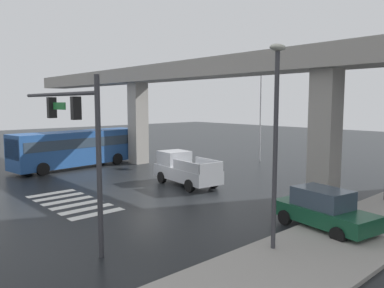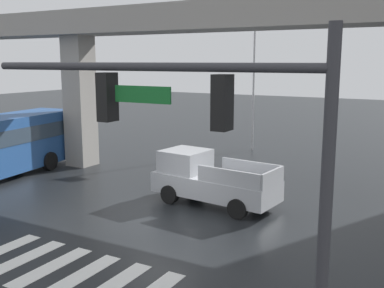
{
  "view_description": "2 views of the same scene",
  "coord_description": "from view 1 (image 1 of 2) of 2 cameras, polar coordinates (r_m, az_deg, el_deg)",
  "views": [
    {
      "loc": [
        18.77,
        -13.04,
        5.26
      ],
      "look_at": [
        0.23,
        3.75,
        2.55
      ],
      "focal_mm": 35.29,
      "sensor_mm": 36.0,
      "label": 1
    },
    {
      "loc": [
        8.81,
        -13.17,
        5.69
      ],
      "look_at": [
        -0.47,
        3.27,
        2.27
      ],
      "focal_mm": 42.93,
      "sensor_mm": 36.0,
      "label": 2
    }
  ],
  "objects": [
    {
      "name": "pickup_truck",
      "position": [
        24.43,
        -1.2,
        -3.88
      ],
      "size": [
        5.27,
        2.49,
        2.08
      ],
      "color": "#A8AAAF",
      "rests_on": "ground"
    },
    {
      "name": "city_bus",
      "position": [
        32.32,
        -16.83,
        -0.36
      ],
      "size": [
        3.79,
        11.02,
        2.99
      ],
      "color": "#234C8C",
      "rests_on": "ground"
    },
    {
      "name": "elevated_overpass",
      "position": [
        26.47,
        2.57,
        10.15
      ],
      "size": [
        53.11,
        2.49,
        8.23
      ],
      "color": "#9E9991",
      "rests_on": "ground"
    },
    {
      "name": "sedan_dark_green",
      "position": [
        16.85,
        19.23,
        -9.32
      ],
      "size": [
        4.53,
        2.48,
        1.72
      ],
      "color": "#14472D",
      "rests_on": "ground"
    },
    {
      "name": "street_lamp_near_corner",
      "position": [
        13.23,
        12.56,
        3.0
      ],
      "size": [
        0.44,
        0.7,
        7.24
      ],
      "color": "#38383D",
      "rests_on": "ground"
    },
    {
      "name": "crosswalk_stripes",
      "position": [
        21.22,
        -17.68,
        -8.44
      ],
      "size": [
        6.05,
        2.8,
        0.01
      ],
      "color": "silver",
      "rests_on": "ground"
    },
    {
      "name": "sidewalk_east",
      "position": [
        17.16,
        24.03,
        -11.94
      ],
      "size": [
        4.0,
        36.0,
        0.15
      ],
      "primitive_type": "cube",
      "color": "#9E9991",
      "rests_on": "ground"
    },
    {
      "name": "flagpole",
      "position": [
        34.25,
        10.47,
        6.19
      ],
      "size": [
        1.16,
        0.12,
        9.1
      ],
      "color": "silver",
      "rests_on": "ground"
    },
    {
      "name": "traffic_signal_mast",
      "position": [
        14.4,
        -17.22,
        2.45
      ],
      "size": [
        6.49,
        0.32,
        6.2
      ],
      "color": "#38383D",
      "rests_on": "ground"
    },
    {
      "name": "ground_plane",
      "position": [
        23.46,
        -7.23,
        -6.82
      ],
      "size": [
        120.0,
        120.0,
        0.0
      ],
      "primitive_type": "plane",
      "color": "black"
    }
  ]
}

